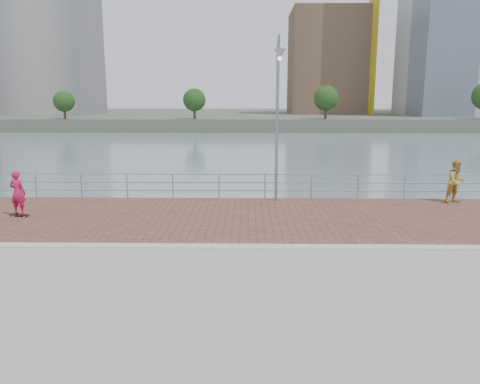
{
  "coord_description": "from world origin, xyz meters",
  "views": [
    {
      "loc": [
        0.27,
        -13.41,
        4.4
      ],
      "look_at": [
        0.0,
        2.0,
        1.3
      ],
      "focal_mm": 35.0,
      "sensor_mm": 36.0,
      "label": 1
    }
  ],
  "objects_px": {
    "street_lamp": "(278,91)",
    "skateboarder": "(18,193)",
    "bystander": "(456,181)",
    "guardrail": "(242,183)"
  },
  "relations": [
    {
      "from": "guardrail",
      "to": "street_lamp",
      "type": "height_order",
      "value": "street_lamp"
    },
    {
      "from": "guardrail",
      "to": "street_lamp",
      "type": "relative_size",
      "value": 5.91
    },
    {
      "from": "street_lamp",
      "to": "bystander",
      "type": "xyz_separation_m",
      "value": [
        7.62,
        0.22,
        -3.76
      ]
    },
    {
      "from": "skateboarder",
      "to": "bystander",
      "type": "height_order",
      "value": "bystander"
    },
    {
      "from": "guardrail",
      "to": "street_lamp",
      "type": "distance_m",
      "value": 4.38
    },
    {
      "from": "skateboarder",
      "to": "bystander",
      "type": "xyz_separation_m",
      "value": [
        17.44,
        2.7,
        -0.0
      ]
    },
    {
      "from": "street_lamp",
      "to": "skateboarder",
      "type": "relative_size",
      "value": 3.96
    },
    {
      "from": "guardrail",
      "to": "skateboarder",
      "type": "bearing_deg",
      "value": -157.43
    },
    {
      "from": "guardrail",
      "to": "street_lamp",
      "type": "bearing_deg",
      "value": -33.5
    },
    {
      "from": "guardrail",
      "to": "skateboarder",
      "type": "distance_m",
      "value": 9.03
    }
  ]
}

